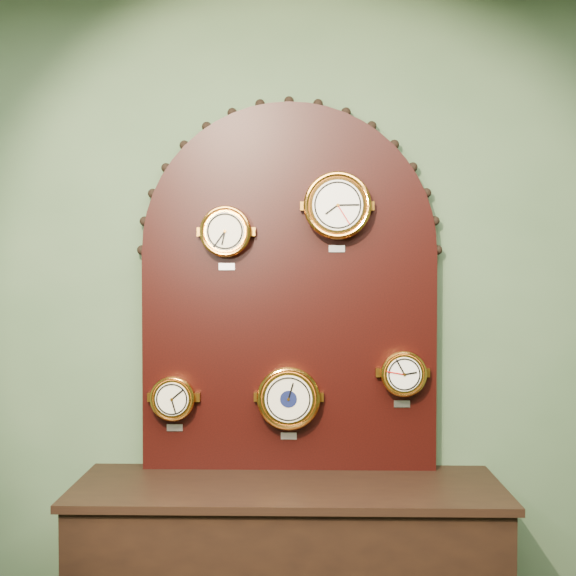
{
  "coord_description": "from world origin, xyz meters",
  "views": [
    {
      "loc": [
        0.06,
        -0.49,
        1.66
      ],
      "look_at": [
        0.0,
        2.25,
        1.58
      ],
      "focal_mm": 44.72,
      "sensor_mm": 36.0,
      "label": 1
    }
  ],
  "objects_px": {
    "roman_clock": "(226,232)",
    "tide_clock": "(403,373)",
    "arabic_clock": "(337,206)",
    "hygrometer": "(173,398)",
    "display_board": "(289,275)",
    "barometer": "(289,398)"
  },
  "relations": [
    {
      "from": "roman_clock",
      "to": "tide_clock",
      "type": "distance_m",
      "value": 0.91
    },
    {
      "from": "arabic_clock",
      "to": "hygrometer",
      "type": "relative_size",
      "value": 1.37
    },
    {
      "from": "roman_clock",
      "to": "arabic_clock",
      "type": "xyz_separation_m",
      "value": [
        0.45,
        -0.0,
        0.1
      ]
    },
    {
      "from": "display_board",
      "to": "roman_clock",
      "type": "height_order",
      "value": "display_board"
    },
    {
      "from": "arabic_clock",
      "to": "barometer",
      "type": "bearing_deg",
      "value": 179.93
    },
    {
      "from": "hygrometer",
      "to": "tide_clock",
      "type": "relative_size",
      "value": 0.99
    },
    {
      "from": "roman_clock",
      "to": "hygrometer",
      "type": "xyz_separation_m",
      "value": [
        -0.21,
        0.0,
        -0.67
      ]
    },
    {
      "from": "arabic_clock",
      "to": "tide_clock",
      "type": "distance_m",
      "value": 0.72
    },
    {
      "from": "barometer",
      "to": "tide_clock",
      "type": "height_order",
      "value": "tide_clock"
    },
    {
      "from": "display_board",
      "to": "barometer",
      "type": "relative_size",
      "value": 5.02
    },
    {
      "from": "roman_clock",
      "to": "tide_clock",
      "type": "xyz_separation_m",
      "value": [
        0.71,
        0.0,
        -0.57
      ]
    },
    {
      "from": "display_board",
      "to": "arabic_clock",
      "type": "height_order",
      "value": "display_board"
    },
    {
      "from": "tide_clock",
      "to": "roman_clock",
      "type": "bearing_deg",
      "value": -179.95
    },
    {
      "from": "display_board",
      "to": "arabic_clock",
      "type": "relative_size",
      "value": 4.79
    },
    {
      "from": "display_board",
      "to": "roman_clock",
      "type": "relative_size",
      "value": 5.97
    },
    {
      "from": "display_board",
      "to": "hygrometer",
      "type": "height_order",
      "value": "display_board"
    },
    {
      "from": "display_board",
      "to": "tide_clock",
      "type": "relative_size",
      "value": 6.48
    },
    {
      "from": "arabic_clock",
      "to": "tide_clock",
      "type": "bearing_deg",
      "value": 0.47
    },
    {
      "from": "arabic_clock",
      "to": "tide_clock",
      "type": "height_order",
      "value": "arabic_clock"
    },
    {
      "from": "roman_clock",
      "to": "tide_clock",
      "type": "height_order",
      "value": "roman_clock"
    },
    {
      "from": "arabic_clock",
      "to": "hygrometer",
      "type": "distance_m",
      "value": 1.02
    },
    {
      "from": "arabic_clock",
      "to": "display_board",
      "type": "bearing_deg",
      "value": 160.81
    }
  ]
}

